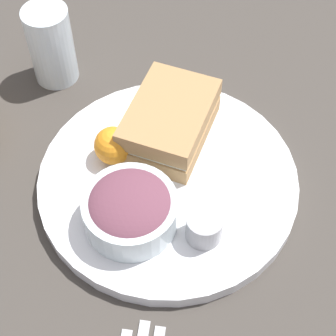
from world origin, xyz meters
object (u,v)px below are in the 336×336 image
plate (168,182)px  drink_glass (51,45)px  dressing_cup (204,227)px  sandwich (170,121)px  salad_bowl (130,209)px

plate → drink_glass: drink_glass is taller
dressing_cup → drink_glass: 0.36m
sandwich → drink_glass: bearing=58.4°
drink_glass → sandwich: bearing=-121.6°
plate → dressing_cup: (-0.08, -0.05, 0.03)m
salad_bowl → dressing_cup: bearing=-95.5°
plate → dressing_cup: size_ratio=7.62×
plate → sandwich: size_ratio=2.11×
sandwich → salad_bowl: size_ratio=1.39×
sandwich → dressing_cup: bearing=-158.5°
salad_bowl → drink_glass: size_ratio=0.95×
salad_bowl → plate: bearing=-27.4°
salad_bowl → drink_glass: drink_glass is taller
dressing_cup → drink_glass: size_ratio=0.37×
plate → salad_bowl: salad_bowl is taller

